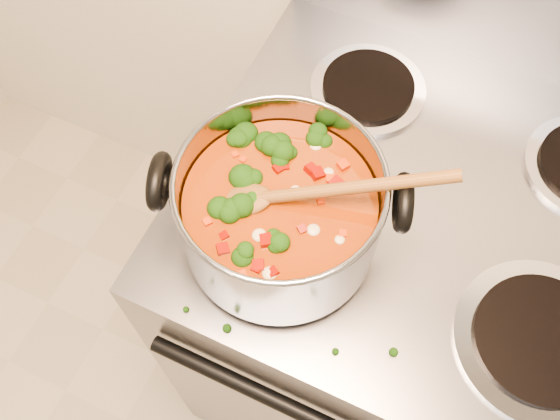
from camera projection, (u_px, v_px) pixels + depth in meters
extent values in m
cube|color=gray|center=(393.00, 308.00, 1.31)|extent=(0.74, 0.64, 0.92)
cube|color=gray|center=(516.00, 23.00, 0.96)|extent=(0.74, 0.03, 0.16)
cylinder|color=#A5A5AD|center=(293.00, 238.00, 0.87)|extent=(0.22, 0.22, 0.01)
cylinder|color=black|center=(293.00, 236.00, 0.87)|extent=(0.17, 0.17, 0.01)
cylinder|color=#A5A5AD|center=(540.00, 341.00, 0.80)|extent=(0.22, 0.22, 0.01)
cylinder|color=black|center=(542.00, 339.00, 0.80)|extent=(0.17, 0.17, 0.01)
cylinder|color=#A5A5AD|center=(368.00, 89.00, 1.00)|extent=(0.18, 0.18, 0.01)
cylinder|color=black|center=(368.00, 86.00, 0.99)|extent=(0.15, 0.15, 0.01)
cylinder|color=#93939A|center=(280.00, 211.00, 0.80)|extent=(0.26, 0.26, 0.14)
torus|color=#93939A|center=(280.00, 183.00, 0.74)|extent=(0.26, 0.26, 0.01)
cylinder|color=#8E380C|center=(280.00, 218.00, 0.82)|extent=(0.25, 0.25, 0.10)
torus|color=black|center=(159.00, 181.00, 0.76)|extent=(0.05, 0.08, 0.08)
torus|color=black|center=(403.00, 203.00, 0.75)|extent=(0.05, 0.08, 0.08)
ellipsoid|color=black|center=(227.00, 214.00, 0.77)|extent=(0.04, 0.04, 0.03)
ellipsoid|color=black|center=(193.00, 209.00, 0.77)|extent=(0.04, 0.04, 0.03)
ellipsoid|color=black|center=(353.00, 165.00, 0.80)|extent=(0.04, 0.04, 0.03)
ellipsoid|color=black|center=(330.00, 250.00, 0.74)|extent=(0.04, 0.04, 0.03)
ellipsoid|color=black|center=(256.00, 233.00, 0.75)|extent=(0.04, 0.04, 0.03)
ellipsoid|color=black|center=(292.00, 272.00, 0.73)|extent=(0.04, 0.04, 0.03)
ellipsoid|color=black|center=(318.00, 251.00, 0.74)|extent=(0.04, 0.04, 0.03)
ellipsoid|color=black|center=(204.00, 196.00, 0.78)|extent=(0.04, 0.04, 0.03)
ellipsoid|color=black|center=(260.00, 238.00, 0.75)|extent=(0.04, 0.04, 0.03)
ellipsoid|color=black|center=(311.00, 203.00, 0.77)|extent=(0.04, 0.04, 0.03)
ellipsoid|color=#7D0404|center=(245.00, 171.00, 0.79)|extent=(0.01, 0.01, 0.01)
ellipsoid|color=#7D0404|center=(357.00, 173.00, 0.79)|extent=(0.01, 0.01, 0.01)
ellipsoid|color=#7D0404|center=(257.00, 206.00, 0.77)|extent=(0.01, 0.01, 0.01)
ellipsoid|color=#7D0404|center=(340.00, 153.00, 0.81)|extent=(0.01, 0.01, 0.01)
ellipsoid|color=#7D0404|center=(326.00, 150.00, 0.81)|extent=(0.01, 0.01, 0.01)
ellipsoid|color=#7D0404|center=(218.00, 213.00, 0.77)|extent=(0.01, 0.01, 0.01)
ellipsoid|color=#7D0404|center=(309.00, 191.00, 0.78)|extent=(0.01, 0.01, 0.01)
ellipsoid|color=#7D0404|center=(203.00, 242.00, 0.75)|extent=(0.01, 0.01, 0.01)
ellipsoid|color=#7D0404|center=(338.00, 252.00, 0.74)|extent=(0.01, 0.01, 0.01)
ellipsoid|color=#7D0404|center=(250.00, 263.00, 0.73)|extent=(0.01, 0.01, 0.01)
ellipsoid|color=#7D0404|center=(324.00, 204.00, 0.77)|extent=(0.01, 0.01, 0.01)
ellipsoid|color=#7D0404|center=(235.00, 156.00, 0.81)|extent=(0.01, 0.01, 0.01)
ellipsoid|color=#7D0404|center=(283.00, 218.00, 0.76)|extent=(0.01, 0.01, 0.01)
ellipsoid|color=#B92F0A|center=(259.00, 188.00, 0.78)|extent=(0.01, 0.01, 0.01)
ellipsoid|color=#B92F0A|center=(265.00, 203.00, 0.77)|extent=(0.01, 0.01, 0.01)
ellipsoid|color=#B92F0A|center=(346.00, 176.00, 0.79)|extent=(0.01, 0.01, 0.01)
ellipsoid|color=#B92F0A|center=(284.00, 182.00, 0.79)|extent=(0.01, 0.01, 0.01)
ellipsoid|color=#B92F0A|center=(205.00, 227.00, 0.76)|extent=(0.01, 0.01, 0.01)
ellipsoid|color=#B92F0A|center=(346.00, 253.00, 0.74)|extent=(0.01, 0.01, 0.01)
ellipsoid|color=#B92F0A|center=(297.00, 145.00, 0.81)|extent=(0.01, 0.01, 0.01)
ellipsoid|color=#B92F0A|center=(312.00, 206.00, 0.77)|extent=(0.01, 0.01, 0.01)
ellipsoid|color=#B92F0A|center=(348.00, 214.00, 0.76)|extent=(0.01, 0.01, 0.01)
ellipsoid|color=#B92F0A|center=(326.00, 172.00, 0.79)|extent=(0.01, 0.01, 0.01)
ellipsoid|color=#B92F0A|center=(272.00, 197.00, 0.78)|extent=(0.01, 0.01, 0.01)
ellipsoid|color=#C5B487|center=(325.00, 157.00, 0.80)|extent=(0.02, 0.02, 0.01)
ellipsoid|color=#C5B487|center=(254.00, 170.00, 0.80)|extent=(0.02, 0.02, 0.01)
ellipsoid|color=#C5B487|center=(256.00, 154.00, 0.81)|extent=(0.02, 0.02, 0.01)
ellipsoid|color=#C5B487|center=(308.00, 217.00, 0.76)|extent=(0.02, 0.02, 0.01)
ellipsoid|color=#C5B487|center=(320.00, 252.00, 0.74)|extent=(0.02, 0.02, 0.01)
ellipsoid|color=#C5B487|center=(251.00, 191.00, 0.78)|extent=(0.02, 0.02, 0.01)
ellipsoid|color=#C5B487|center=(243.00, 169.00, 0.80)|extent=(0.02, 0.02, 0.01)
ellipsoid|color=#C5B487|center=(314.00, 169.00, 0.80)|extent=(0.02, 0.02, 0.01)
ellipsoid|color=#C5B487|center=(242.00, 225.00, 0.76)|extent=(0.02, 0.02, 0.01)
ellipsoid|color=brown|center=(244.00, 200.00, 0.78)|extent=(0.09, 0.07, 0.04)
cylinder|color=brown|center=(348.00, 188.00, 0.74)|extent=(0.24, 0.11, 0.09)
ellipsoid|color=black|center=(255.00, 134.00, 0.96)|extent=(0.01, 0.01, 0.01)
ellipsoid|color=black|center=(215.00, 143.00, 0.95)|extent=(0.01, 0.01, 0.01)
ellipsoid|color=black|center=(432.00, 247.00, 0.87)|extent=(0.01, 0.01, 0.01)
ellipsoid|color=black|center=(424.00, 317.00, 0.82)|extent=(0.01, 0.01, 0.01)
ellipsoid|color=black|center=(165.00, 230.00, 0.88)|extent=(0.01, 0.01, 0.01)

